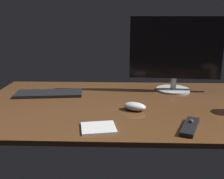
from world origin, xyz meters
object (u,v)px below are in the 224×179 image
at_px(monitor, 176,52).
at_px(keyboard, 50,93).
at_px(notepad, 99,128).
at_px(computer_mouse, 135,106).
at_px(media_remote, 191,126).

relative_size(monitor, keyboard, 1.42).
height_order(monitor, keyboard, monitor).
height_order(keyboard, notepad, keyboard).
height_order(computer_mouse, media_remote, computer_mouse).
relative_size(media_remote, notepad, 1.38).
bearing_deg(keyboard, notepad, -61.51).
xyz_separation_m(monitor, media_remote, (-0.04, -0.53, -0.21)).
bearing_deg(monitor, notepad, -120.38).
relative_size(keyboard, notepad, 2.74).
bearing_deg(computer_mouse, monitor, 77.13).
bearing_deg(media_remote, keyboard, 80.12).
relative_size(monitor, media_remote, 2.82).
height_order(keyboard, media_remote, media_remote).
distance_m(computer_mouse, media_remote, 0.28).
distance_m(keyboard, computer_mouse, 0.51).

